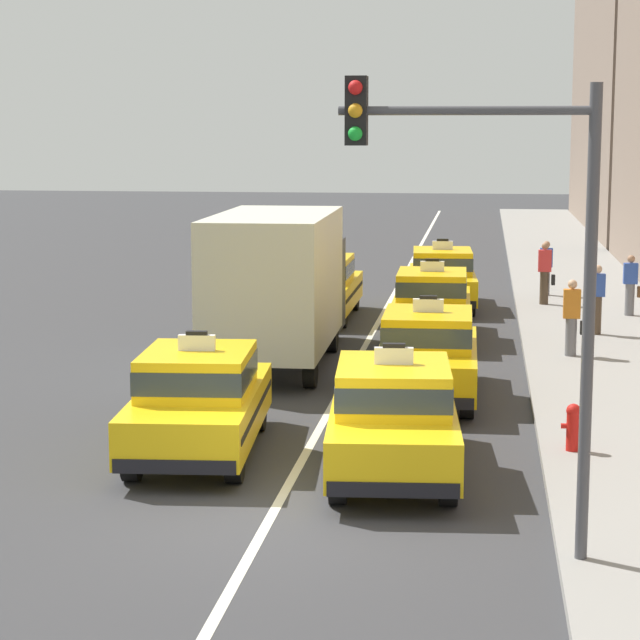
{
  "coord_description": "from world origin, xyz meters",
  "views": [
    {
      "loc": [
        2.68,
        -15.09,
        5.02
      ],
      "look_at": [
        -0.46,
        8.49,
        1.3
      ],
      "focal_mm": 69.38,
      "sensor_mm": 36.0,
      "label": 1
    }
  ],
  "objects_px": {
    "box_truck_left_second": "(280,281)",
    "taxi_right_second": "(428,353)",
    "taxi_right_fourth": "(442,277)",
    "pedestrian_by_storefront": "(631,285)",
    "pedestrian_near_crosswalk": "(545,273)",
    "pedestrian_mid_block": "(546,268)",
    "taxi_left_nearest": "(199,399)",
    "pedestrian_trailing": "(572,318)",
    "taxi_left_third": "(320,285)",
    "pedestrian_far_corner": "(597,299)",
    "traffic_light_pole": "(503,237)",
    "taxi_right_third": "(432,304)",
    "taxi_right_nearest": "(393,415)",
    "fire_hydrant": "(573,425)"
  },
  "relations": [
    {
      "from": "taxi_right_third",
      "to": "pedestrian_near_crosswalk",
      "type": "relative_size",
      "value": 2.66
    },
    {
      "from": "taxi_left_third",
      "to": "pedestrian_near_crosswalk",
      "type": "xyz_separation_m",
      "value": [
        5.96,
        2.4,
        0.14
      ]
    },
    {
      "from": "taxi_right_second",
      "to": "pedestrian_by_storefront",
      "type": "height_order",
      "value": "taxi_right_second"
    },
    {
      "from": "pedestrian_far_corner",
      "to": "taxi_left_nearest",
      "type": "bearing_deg",
      "value": -121.54
    },
    {
      "from": "taxi_right_nearest",
      "to": "fire_hydrant",
      "type": "distance_m",
      "value": 2.9
    },
    {
      "from": "traffic_light_pole",
      "to": "fire_hydrant",
      "type": "bearing_deg",
      "value": 76.09
    },
    {
      "from": "taxi_right_third",
      "to": "pedestrian_trailing",
      "type": "distance_m",
      "value": 3.95
    },
    {
      "from": "taxi_left_nearest",
      "to": "pedestrian_trailing",
      "type": "relative_size",
      "value": 2.83
    },
    {
      "from": "taxi_right_fourth",
      "to": "taxi_left_nearest",
      "type": "bearing_deg",
      "value": -101.08
    },
    {
      "from": "taxi_left_third",
      "to": "taxi_right_fourth",
      "type": "relative_size",
      "value": 0.98
    },
    {
      "from": "taxi_left_nearest",
      "to": "pedestrian_trailing",
      "type": "distance_m",
      "value": 10.51
    },
    {
      "from": "pedestrian_trailing",
      "to": "taxi_right_third",
      "type": "bearing_deg",
      "value": 141.86
    },
    {
      "from": "taxi_right_second",
      "to": "fire_hydrant",
      "type": "xyz_separation_m",
      "value": [
        2.39,
        -4.0,
        -0.33
      ]
    },
    {
      "from": "box_truck_left_second",
      "to": "taxi_right_second",
      "type": "relative_size",
      "value": 1.53
    },
    {
      "from": "pedestrian_mid_block",
      "to": "pedestrian_trailing",
      "type": "relative_size",
      "value": 0.96
    },
    {
      "from": "box_truck_left_second",
      "to": "taxi_right_fourth",
      "type": "distance_m",
      "value": 9.28
    },
    {
      "from": "taxi_right_fourth",
      "to": "taxi_right_second",
      "type": "bearing_deg",
      "value": -89.28
    },
    {
      "from": "fire_hydrant",
      "to": "taxi_right_third",
      "type": "bearing_deg",
      "value": 103.91
    },
    {
      "from": "pedestrian_mid_block",
      "to": "pedestrian_far_corner",
      "type": "relative_size",
      "value": 0.96
    },
    {
      "from": "pedestrian_mid_block",
      "to": "traffic_light_pole",
      "type": "xyz_separation_m",
      "value": [
        -1.61,
        -22.64,
        2.87
      ]
    },
    {
      "from": "pedestrian_by_storefront",
      "to": "pedestrian_trailing",
      "type": "relative_size",
      "value": 0.96
    },
    {
      "from": "pedestrian_by_storefront",
      "to": "pedestrian_mid_block",
      "type": "bearing_deg",
      "value": 118.35
    },
    {
      "from": "taxi_right_nearest",
      "to": "traffic_light_pole",
      "type": "bearing_deg",
      "value": -68.44
    },
    {
      "from": "pedestrian_mid_block",
      "to": "pedestrian_by_storefront",
      "type": "xyz_separation_m",
      "value": [
        2.0,
        -3.71,
        -0.01
      ]
    },
    {
      "from": "taxi_left_nearest",
      "to": "taxi_right_third",
      "type": "relative_size",
      "value": 1.02
    },
    {
      "from": "taxi_right_fourth",
      "to": "pedestrian_mid_block",
      "type": "xyz_separation_m",
      "value": [
        2.96,
        2.06,
        0.07
      ]
    },
    {
      "from": "taxi_right_fourth",
      "to": "pedestrian_mid_block",
      "type": "bearing_deg",
      "value": 34.93
    },
    {
      "from": "taxi_right_fourth",
      "to": "fire_hydrant",
      "type": "height_order",
      "value": "taxi_right_fourth"
    },
    {
      "from": "taxi_right_second",
      "to": "pedestrian_mid_block",
      "type": "xyz_separation_m",
      "value": [
        2.81,
        13.81,
        0.07
      ]
    },
    {
      "from": "traffic_light_pole",
      "to": "taxi_left_third",
      "type": "bearing_deg",
      "value": 103.71
    },
    {
      "from": "taxi_right_fourth",
      "to": "fire_hydrant",
      "type": "distance_m",
      "value": 15.96
    },
    {
      "from": "taxi_right_fourth",
      "to": "pedestrian_by_storefront",
      "type": "bearing_deg",
      "value": -18.34
    },
    {
      "from": "taxi_right_fourth",
      "to": "pedestrian_mid_block",
      "type": "height_order",
      "value": "taxi_right_fourth"
    },
    {
      "from": "taxi_right_nearest",
      "to": "pedestrian_trailing",
      "type": "bearing_deg",
      "value": 70.93
    },
    {
      "from": "taxi_left_nearest",
      "to": "pedestrian_mid_block",
      "type": "distance_m",
      "value": 19.25
    },
    {
      "from": "taxi_left_nearest",
      "to": "fire_hydrant",
      "type": "bearing_deg",
      "value": 4.37
    },
    {
      "from": "box_truck_left_second",
      "to": "taxi_right_second",
      "type": "distance_m",
      "value": 4.58
    },
    {
      "from": "taxi_right_third",
      "to": "taxi_right_fourth",
      "type": "xyz_separation_m",
      "value": [
        0.06,
        5.28,
        0.0
      ]
    },
    {
      "from": "pedestrian_near_crosswalk",
      "to": "box_truck_left_second",
      "type": "bearing_deg",
      "value": -124.1
    },
    {
      "from": "fire_hydrant",
      "to": "taxi_left_nearest",
      "type": "bearing_deg",
      "value": -175.63
    },
    {
      "from": "pedestrian_by_storefront",
      "to": "taxi_right_fourth",
      "type": "bearing_deg",
      "value": 161.66
    },
    {
      "from": "taxi_left_nearest",
      "to": "taxi_right_nearest",
      "type": "relative_size",
      "value": 1.0
    },
    {
      "from": "pedestrian_near_crosswalk",
      "to": "pedestrian_mid_block",
      "type": "xyz_separation_m",
      "value": [
        0.12,
        1.92,
        -0.06
      ]
    },
    {
      "from": "taxi_right_third",
      "to": "traffic_light_pole",
      "type": "relative_size",
      "value": 0.82
    },
    {
      "from": "taxi_right_fourth",
      "to": "pedestrian_near_crosswalk",
      "type": "bearing_deg",
      "value": 2.85
    },
    {
      "from": "fire_hydrant",
      "to": "pedestrian_far_corner",
      "type": "bearing_deg",
      "value": 83.31
    },
    {
      "from": "box_truck_left_second",
      "to": "fire_hydrant",
      "type": "xyz_separation_m",
      "value": [
        5.68,
        -7.06,
        -1.23
      ]
    },
    {
      "from": "taxi_right_nearest",
      "to": "taxi_right_second",
      "type": "height_order",
      "value": "same"
    },
    {
      "from": "taxi_left_nearest",
      "to": "traffic_light_pole",
      "type": "relative_size",
      "value": 0.84
    },
    {
      "from": "taxi_left_third",
      "to": "taxi_right_nearest",
      "type": "relative_size",
      "value": 0.98
    }
  ]
}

